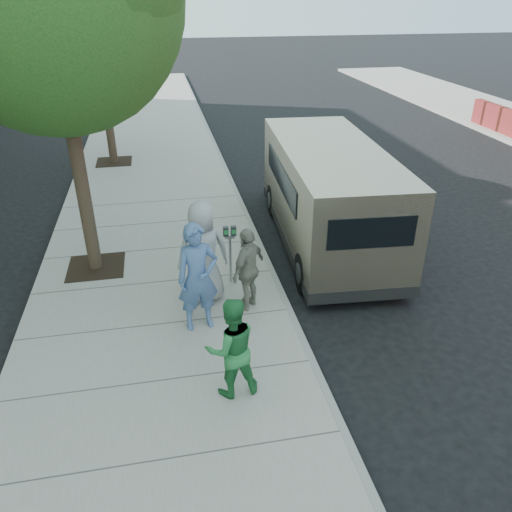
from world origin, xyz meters
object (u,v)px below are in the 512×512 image
Objects in this scene: tree_far at (95,12)px; parking_meter at (230,242)px; person_striped_polo at (248,269)px; person_green_shirt at (231,348)px; person_gray_shirt at (203,252)px; van at (327,193)px; person_officer at (198,278)px.

parking_meter is (2.76, -8.77, -3.83)m from tree_far.
tree_far is 10.90m from person_striped_polo.
person_gray_shirt is (-0.13, 2.66, 0.20)m from person_green_shirt.
van reaches higher than person_gray_shirt.
van is at bearing -128.74° from person_green_shirt.
van is 4.01× the size of person_striped_polo.
person_gray_shirt reaches higher than person_officer.
person_gray_shirt is (2.17, -9.27, -3.73)m from tree_far.
person_green_shirt is (-3.03, -4.85, -0.31)m from van.
tree_far reaches higher than person_gray_shirt.
person_officer reaches higher than person_green_shirt.
person_gray_shirt is at bearing -138.55° from parking_meter.
person_officer is (-3.34, -3.10, -0.12)m from van.
person_green_shirt is at bearing -118.03° from van.
tree_far is at bearing -80.62° from person_gray_shirt.
parking_meter is at bearing -142.71° from van.
person_striped_polo reaches higher than person_green_shirt.
tree_far is at bearing 92.65° from person_officer.
person_striped_polo is (0.19, -0.96, -0.09)m from parking_meter.
van is at bearing -149.05° from person_gray_shirt.
parking_meter is 0.78m from person_gray_shirt.
person_striped_polo reaches higher than parking_meter.
person_green_shirt reaches higher than parking_meter.
person_officer is 0.99× the size of person_gray_shirt.
tree_far is 10.23m from person_gray_shirt.
person_green_shirt is at bearing -88.36° from person_officer.
van is 3.30× the size of person_officer.
person_officer is at bearing -86.67° from person_green_shirt.
tree_far is 12.77m from person_green_shirt.
tree_far is 9.57m from van.
parking_meter is 0.19× the size of van.
person_officer is (-0.77, -1.40, 0.09)m from parking_meter.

